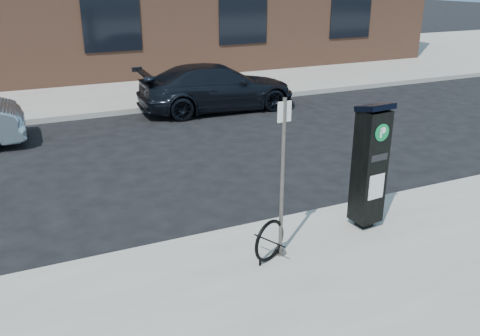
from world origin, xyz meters
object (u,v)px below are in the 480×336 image
parking_kiosk (370,165)px  bike_rack (269,241)px  sign_pole (282,181)px  car_dark (217,87)px

parking_kiosk → bike_rack: (-1.81, -0.30, -0.71)m
sign_pole → bike_rack: sign_pole is taller
parking_kiosk → sign_pole: sign_pole is taller
bike_rack → parking_kiosk: bearing=-14.7°
sign_pole → bike_rack: bearing=-161.0°
parking_kiosk → car_dark: 8.19m
parking_kiosk → car_dark: (0.86, 8.13, -0.47)m
sign_pole → car_dark: size_ratio=0.47×
sign_pole → car_dark: bearing=70.5°
bike_rack → car_dark: car_dark is taller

